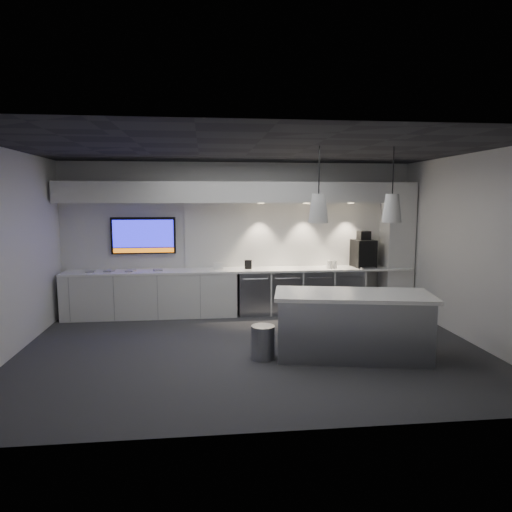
{
  "coord_description": "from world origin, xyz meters",
  "views": [
    {
      "loc": [
        -0.7,
        -6.69,
        2.29
      ],
      "look_at": [
        0.18,
        1.1,
        1.29
      ],
      "focal_mm": 32.0,
      "sensor_mm": 36.0,
      "label": 1
    }
  ],
  "objects": [
    {
      "name": "wall_tv",
      "position": [
        -1.9,
        2.45,
        1.56
      ],
      "size": [
        1.25,
        0.07,
        0.72
      ],
      "color": "black",
      "rests_on": "wall_back"
    },
    {
      "name": "tray_b",
      "position": [
        -2.52,
        2.14,
        0.91
      ],
      "size": [
        0.2,
        0.2,
        0.02
      ],
      "primitive_type": "cube",
      "rotation": [
        0.0,
        0.0,
        -0.29
      ],
      "color": "#949494",
      "rests_on": "back_counter"
    },
    {
      "name": "floor",
      "position": [
        0.0,
        0.0,
        0.0
      ],
      "size": [
        7.0,
        7.0,
        0.0
      ],
      "primitive_type": "plane",
      "color": "#303032",
      "rests_on": "ground"
    },
    {
      "name": "wall_front",
      "position": [
        0.0,
        -2.5,
        1.5
      ],
      "size": [
        7.0,
        0.0,
        7.0
      ],
      "primitive_type": "plane",
      "rotation": [
        -1.57,
        0.0,
        0.0
      ],
      "color": "silver",
      "rests_on": "floor"
    },
    {
      "name": "fridge_unit_b",
      "position": [
        0.88,
        2.17,
        0.42
      ],
      "size": [
        0.6,
        0.61,
        0.85
      ],
      "primitive_type": "cube",
      "color": "gray",
      "rests_on": "floor"
    },
    {
      "name": "wall_right",
      "position": [
        3.5,
        0.0,
        1.5
      ],
      "size": [
        0.0,
        7.0,
        7.0
      ],
      "primitive_type": "plane",
      "rotation": [
        1.57,
        0.0,
        -1.57
      ],
      "color": "silver",
      "rests_on": "floor"
    },
    {
      "name": "ceiling",
      "position": [
        0.0,
        0.0,
        3.0
      ],
      "size": [
        7.0,
        7.0,
        0.0
      ],
      "primitive_type": "plane",
      "rotation": [
        3.14,
        0.0,
        0.0
      ],
      "color": "black",
      "rests_on": "wall_back"
    },
    {
      "name": "coffee_machine",
      "position": [
        2.5,
        2.2,
        1.2
      ],
      "size": [
        0.44,
        0.6,
        0.73
      ],
      "rotation": [
        0.0,
        0.0,
        0.1
      ],
      "color": "black",
      "rests_on": "back_counter"
    },
    {
      "name": "bin",
      "position": [
        0.11,
        -0.42,
        0.24
      ],
      "size": [
        0.35,
        0.35,
        0.48
      ],
      "primitive_type": "cylinder",
      "rotation": [
        0.0,
        0.0,
        -0.03
      ],
      "color": "gray",
      "rests_on": "floor"
    },
    {
      "name": "left_base_cabinets",
      "position": [
        -1.75,
        2.17,
        0.43
      ],
      "size": [
        3.3,
        0.63,
        0.86
      ],
      "primitive_type": "cube",
      "color": "silver",
      "rests_on": "floor"
    },
    {
      "name": "fridge_unit_c",
      "position": [
        1.51,
        2.17,
        0.42
      ],
      "size": [
        0.6,
        0.61,
        0.85
      ],
      "primitive_type": "cube",
      "color": "gray",
      "rests_on": "floor"
    },
    {
      "name": "pendant_left",
      "position": [
        0.87,
        -0.49,
        2.15
      ],
      "size": [
        0.28,
        0.28,
        1.1
      ],
      "color": "silver",
      "rests_on": "ceiling"
    },
    {
      "name": "wall_left",
      "position": [
        -3.5,
        0.0,
        1.5
      ],
      "size": [
        0.0,
        7.0,
        7.0
      ],
      "primitive_type": "plane",
      "rotation": [
        1.57,
        0.0,
        1.57
      ],
      "color": "silver",
      "rests_on": "floor"
    },
    {
      "name": "fridge_unit_d",
      "position": [
        2.14,
        2.17,
        0.42
      ],
      "size": [
        0.6,
        0.61,
        0.85
      ],
      "primitive_type": "cube",
      "color": "gray",
      "rests_on": "floor"
    },
    {
      "name": "tray_d",
      "position": [
        -1.61,
        2.17,
        0.91
      ],
      "size": [
        0.2,
        0.2,
        0.02
      ],
      "primitive_type": "cube",
      "rotation": [
        0.0,
        0.0,
        0.27
      ],
      "color": "#949494",
      "rests_on": "back_counter"
    },
    {
      "name": "wall_back",
      "position": [
        0.0,
        2.5,
        1.5
      ],
      "size": [
        7.0,
        0.0,
        7.0
      ],
      "primitive_type": "plane",
      "rotation": [
        1.57,
        0.0,
        0.0
      ],
      "color": "silver",
      "rests_on": "floor"
    },
    {
      "name": "sign_black",
      "position": [
        0.14,
        2.16,
        0.99
      ],
      "size": [
        0.14,
        0.04,
        0.18
      ],
      "primitive_type": "cube",
      "rotation": [
        0.0,
        0.0,
        -0.11
      ],
      "color": "black",
      "rests_on": "back_counter"
    },
    {
      "name": "fridge_unit_a",
      "position": [
        0.25,
        2.17,
        0.42
      ],
      "size": [
        0.6,
        0.61,
        0.85
      ],
      "primitive_type": "cube",
      "color": "gray",
      "rests_on": "floor"
    },
    {
      "name": "pendant_right",
      "position": [
        1.93,
        -0.49,
        2.15
      ],
      "size": [
        0.28,
        0.28,
        1.1
      ],
      "color": "silver",
      "rests_on": "ceiling"
    },
    {
      "name": "cup_cluster",
      "position": [
        1.82,
        2.1,
        0.98
      ],
      "size": [
        0.18,
        0.18,
        0.15
      ],
      "primitive_type": null,
      "color": "silver",
      "rests_on": "back_counter"
    },
    {
      "name": "sign_white",
      "position": [
        -0.45,
        2.14,
        0.97
      ],
      "size": [
        0.18,
        0.02,
        0.14
      ],
      "primitive_type": "cube",
      "rotation": [
        0.0,
        0.0,
        0.0
      ],
      "color": "white",
      "rests_on": "back_counter"
    },
    {
      "name": "tray_a",
      "position": [
        -2.87,
        2.13,
        0.91
      ],
      "size": [
        0.18,
        0.18,
        0.02
      ],
      "primitive_type": "cube",
      "rotation": [
        0.0,
        0.0,
        0.12
      ],
      "color": "#949494",
      "rests_on": "back_counter"
    },
    {
      "name": "soffit",
      "position": [
        0.0,
        2.2,
        2.4
      ],
      "size": [
        6.9,
        0.6,
        0.4
      ],
      "primitive_type": "cube",
      "color": "silver",
      "rests_on": "wall_back"
    },
    {
      "name": "back_counter",
      "position": [
        0.0,
        2.17,
        0.88
      ],
      "size": [
        6.8,
        0.65,
        0.04
      ],
      "primitive_type": "cube",
      "color": "white",
      "rests_on": "left_base_cabinets"
    },
    {
      "name": "column",
      "position": [
        3.2,
        2.2,
        1.3
      ],
      "size": [
        0.55,
        0.55,
        2.6
      ],
      "primitive_type": "cube",
      "color": "silver",
      "rests_on": "floor"
    },
    {
      "name": "tray_c",
      "position": [
        -2.13,
        2.13,
        0.91
      ],
      "size": [
        0.19,
        0.19,
        0.02
      ],
      "primitive_type": "cube",
      "rotation": [
        0.0,
        0.0,
        -0.24
      ],
      "color": "#949494",
      "rests_on": "back_counter"
    },
    {
      "name": "backsplash",
      "position": [
        1.2,
        2.48,
        1.55
      ],
      "size": [
        4.6,
        0.03,
        1.3
      ],
      "primitive_type": "cube",
      "color": "silver",
      "rests_on": "wall_back"
    },
    {
      "name": "island",
      "position": [
        1.4,
        -0.49,
        0.48
      ],
      "size": [
        2.37,
        1.36,
        0.94
      ],
      "rotation": [
        0.0,
        0.0,
        -0.19
      ],
      "color": "gray",
      "rests_on": "floor"
    }
  ]
}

